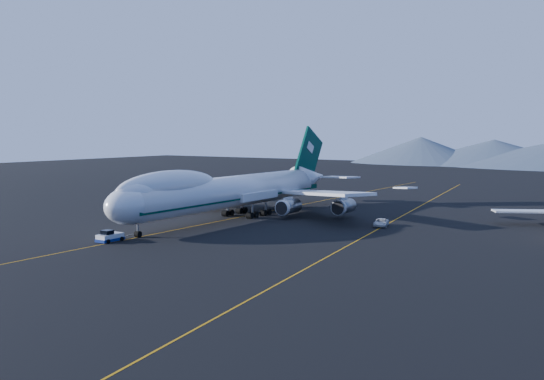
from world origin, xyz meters
The scene contains 6 objects.
ground centered at (0.00, 0.00, 0.00)m, with size 500.00×500.00×0.00m, color black.
taxiway_line_main centered at (0.00, 0.00, 0.01)m, with size 0.25×220.00×0.01m, color #C6820B.
taxiway_line_side centered at (30.00, 10.00, 0.01)m, with size 0.25×200.00×0.01m, color #C6820B.
boeing_747 centered at (0.00, 0.03, 5.81)m, with size 59.62×72.43×19.37m.
pushback_tug centered at (-0.98, -31.79, 0.62)m, with size 2.64×4.52×1.96m.
service_van centered at (30.00, 7.34, 0.74)m, with size 2.44×5.29×1.47m, color silver.
Camera 1 is at (74.68, -99.43, 17.87)m, focal length 40.00 mm.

